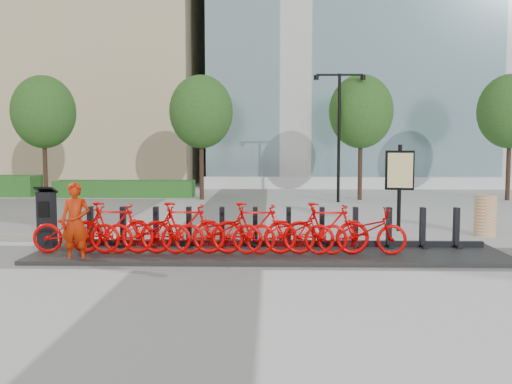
{
  "coord_description": "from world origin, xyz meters",
  "views": [
    {
      "loc": [
        1.32,
        -11.37,
        2.29
      ],
      "look_at": [
        1.0,
        1.5,
        1.2
      ],
      "focal_mm": 40.0,
      "sensor_mm": 36.0,
      "label": 1
    }
  ],
  "objects_px": {
    "worker_red": "(75,223)",
    "construction_barrel": "(485,216)",
    "map_sign": "(400,174)",
    "kiosk": "(47,218)",
    "bike_0": "(76,230)"
  },
  "relations": [
    {
      "from": "map_sign",
      "to": "worker_red",
      "type": "bearing_deg",
      "value": -136.4
    },
    {
      "from": "bike_0",
      "to": "map_sign",
      "type": "xyz_separation_m",
      "value": [
        7.31,
        3.65,
        0.95
      ]
    },
    {
      "from": "kiosk",
      "to": "construction_barrel",
      "type": "height_order",
      "value": "kiosk"
    },
    {
      "from": "bike_0",
      "to": "map_sign",
      "type": "relative_size",
      "value": 0.78
    },
    {
      "from": "map_sign",
      "to": "kiosk",
      "type": "bearing_deg",
      "value": -146.92
    },
    {
      "from": "kiosk",
      "to": "map_sign",
      "type": "distance_m",
      "value": 8.74
    },
    {
      "from": "worker_red",
      "to": "map_sign",
      "type": "relative_size",
      "value": 0.69
    },
    {
      "from": "bike_0",
      "to": "construction_barrel",
      "type": "distance_m",
      "value": 9.7
    },
    {
      "from": "kiosk",
      "to": "worker_red",
      "type": "distance_m",
      "value": 1.61
    },
    {
      "from": "bike_0",
      "to": "worker_red",
      "type": "height_order",
      "value": "worker_red"
    },
    {
      "from": "worker_red",
      "to": "construction_barrel",
      "type": "bearing_deg",
      "value": 21.45
    },
    {
      "from": "construction_barrel",
      "to": "map_sign",
      "type": "distance_m",
      "value": 2.33
    },
    {
      "from": "worker_red",
      "to": "map_sign",
      "type": "height_order",
      "value": "map_sign"
    },
    {
      "from": "bike_0",
      "to": "worker_red",
      "type": "bearing_deg",
      "value": -162.39
    },
    {
      "from": "construction_barrel",
      "to": "map_sign",
      "type": "relative_size",
      "value": 0.45
    }
  ]
}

